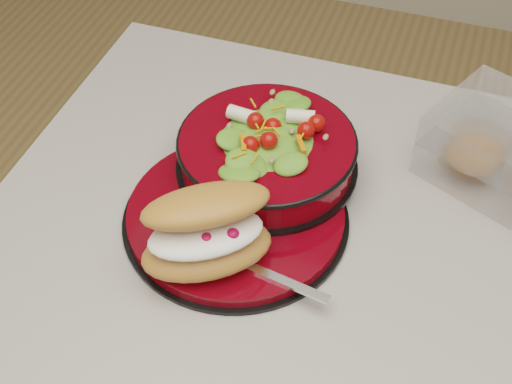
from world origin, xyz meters
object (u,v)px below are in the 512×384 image
(salad_bowl, at_px, (267,147))
(fork, at_px, (263,272))
(dinner_plate, at_px, (236,216))
(croissant, at_px, (208,232))

(salad_bowl, height_order, fork, salad_bowl)
(dinner_plate, bearing_deg, fork, -52.37)
(salad_bowl, height_order, croissant, salad_bowl)
(dinner_plate, distance_m, fork, 0.10)
(dinner_plate, xyz_separation_m, salad_bowl, (0.01, 0.09, 0.05))
(dinner_plate, relative_size, salad_bowl, 1.19)
(croissant, bearing_deg, salad_bowl, 49.46)
(dinner_plate, distance_m, salad_bowl, 0.10)
(salad_bowl, distance_m, croissant, 0.16)
(dinner_plate, relative_size, fork, 1.84)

